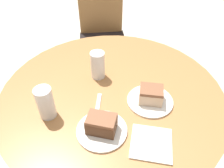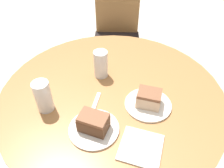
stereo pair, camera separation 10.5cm
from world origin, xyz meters
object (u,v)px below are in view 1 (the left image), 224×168
Objects in this scene: chair at (103,38)px; glass_water at (98,66)px; cake_slice_far at (151,95)px; plate_far at (150,101)px; plate_near at (102,130)px; cake_slice_near at (101,124)px; glass_lemonade at (46,104)px.

chair is 0.90m from glass_water.
plate_far is at bearing 153.43° from cake_slice_far.
glass_water is (-0.06, 0.35, 0.06)m from plate_near.
glass_lemonade is at bearing 164.16° from cake_slice_near.
glass_lemonade reaches higher than glass_water.
cake_slice_far is (0.00, -0.00, 0.04)m from plate_far.
glass_water is (0.18, 0.28, -0.00)m from glass_lemonade.
chair is 1.17m from glass_lemonade.
glass_lemonade is at bearing 164.16° from plate_near.
glass_water is at bearing 57.12° from glass_lemonade.
cake_slice_near is at bearing -80.43° from glass_water.
glass_water is at bearing 147.57° from cake_slice_far.
glass_water is at bearing 147.57° from plate_far.
cake_slice_near is 0.84× the size of glass_lemonade.
chair is 5.96× the size of glass_lemonade.
cake_slice_far is 0.76× the size of glass_water.
cake_slice_near reaches higher than cake_slice_far.
plate_near is 0.98× the size of plate_far.
cake_slice_near is (0.14, -1.19, 0.30)m from chair.
cake_slice_near reaches higher than plate_near.
glass_lemonade is (-0.24, 0.07, 0.06)m from plate_near.
cake_slice_far is 0.74× the size of glass_lemonade.
glass_water is at bearing 99.57° from plate_near.
cake_slice_near is 0.36m from glass_water.
plate_far is at bearing -32.43° from glass_water.
plate_near is 0.04m from cake_slice_near.
glass_water is at bearing 99.57° from cake_slice_near.
chair is at bearing 108.76° from plate_far.
glass_lemonade reaches higher than plate_near.
chair is 1.24m from cake_slice_near.
glass_lemonade is (-0.10, -1.13, 0.32)m from chair.
plate_far is at bearing -81.93° from chair.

